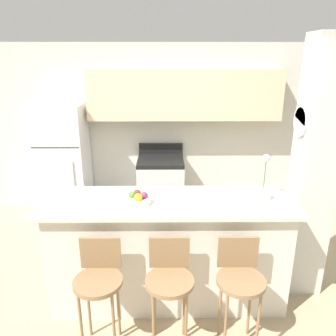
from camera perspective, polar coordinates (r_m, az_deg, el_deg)
The scene contains 12 objects.
ground_plane at distance 3.62m, azimuth 0.12°, elevation -21.48°, with size 14.00×14.00×0.00m, color tan.
wall_back at distance 5.01m, azimuth 1.06°, elevation 9.19°, with size 5.60×0.38×2.55m.
pillar_right at distance 3.45m, azimuth 24.01°, elevation -0.86°, with size 0.38×0.32×2.55m.
counter_bar at distance 3.30m, azimuth 0.13°, elevation -14.20°, with size 2.33×0.72×1.08m.
refrigerator at distance 5.12m, azimuth -17.71°, elevation 0.97°, with size 0.69×0.63×1.72m.
stove_range at distance 5.02m, azimuth -1.26°, elevation -3.30°, with size 0.68×0.65×1.07m.
bar_stool_left at distance 2.83m, azimuth -11.92°, elevation -18.58°, with size 0.39×0.39×0.96m.
bar_stool_mid at distance 2.78m, azimuth 0.27°, elevation -18.90°, with size 0.39×0.39×0.96m.
bar_stool_right at distance 2.84m, azimuth 12.39°, elevation -18.43°, with size 0.39×0.39×0.96m.
orchid_vase at distance 3.16m, azimuth 16.32°, elevation -2.95°, with size 0.11×0.11×0.43m.
fruit_bowl at distance 2.99m, azimuth -5.22°, elevation -5.35°, with size 0.24×0.24×0.11m.
trash_bin at distance 5.04m, azimuth -11.40°, elevation -6.96°, with size 0.28×0.28×0.38m.
Camera 1 is at (-0.03, -2.77, 2.34)m, focal length 35.00 mm.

